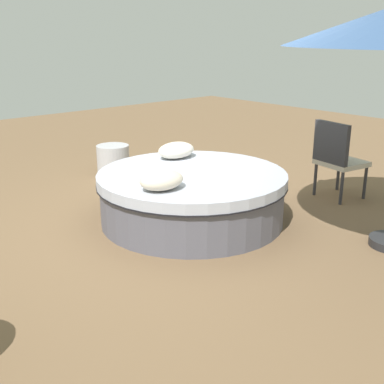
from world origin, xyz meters
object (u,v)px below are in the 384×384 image
round_bed (192,196)px  patio_chair (337,155)px  side_table (113,161)px  throw_pillow_1 (161,180)px  throw_pillow_0 (176,150)px

round_bed → patio_chair: size_ratio=2.12×
side_table → throw_pillow_1: bearing=68.1°
round_bed → throw_pillow_1: (0.61, 0.25, 0.36)m
patio_chair → side_table: (1.54, -2.68, -0.33)m
round_bed → throw_pillow_1: size_ratio=4.51×
throw_pillow_1 → round_bed: bearing=-158.2°
patio_chair → side_table: size_ratio=2.11×
round_bed → patio_chair: (-1.86, 0.61, 0.27)m
throw_pillow_0 → throw_pillow_1: throw_pillow_0 is taller
throw_pillow_1 → side_table: throw_pillow_1 is taller
patio_chair → side_table: bearing=-140.0°
round_bed → throw_pillow_0: throw_pillow_0 is taller
round_bed → throw_pillow_0: size_ratio=4.28×
patio_chair → throw_pillow_0: bearing=-117.7°
throw_pillow_0 → patio_chair: bearing=142.1°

